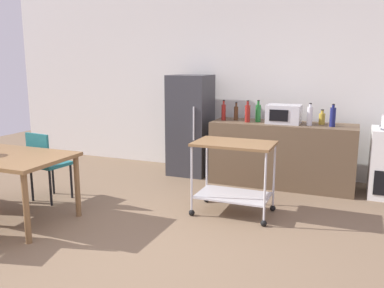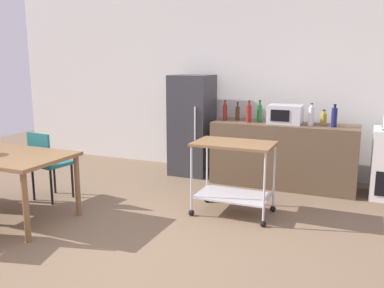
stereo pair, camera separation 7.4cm
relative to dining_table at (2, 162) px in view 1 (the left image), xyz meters
name	(u,v)px [view 1 (the left image)]	position (x,y,z in m)	size (l,w,h in m)	color
ground_plane	(137,249)	(1.73, -0.10, -0.67)	(12.00, 12.00, 0.00)	brown
back_wall	(234,81)	(1.73, 3.10, 0.78)	(8.40, 0.12, 2.90)	silver
kitchen_counter	(282,154)	(2.63, 2.50, -0.22)	(2.00, 0.64, 0.90)	brown
dining_table	(2,162)	(0.00, 0.00, 0.00)	(1.50, 0.90, 0.75)	brown
chair_teal	(46,161)	(0.01, 0.68, -0.15)	(0.45, 0.45, 0.89)	#1E666B
refrigerator	(191,125)	(1.18, 2.60, 0.10)	(0.60, 0.63, 1.55)	#333338
kitchen_cart	(234,166)	(2.32, 1.14, -0.10)	(0.91, 0.57, 0.85)	brown
bottle_sesame_oil	(224,112)	(1.76, 2.46, 0.35)	(0.06, 0.06, 0.30)	maroon
bottle_vinegar	(236,113)	(1.93, 2.55, 0.34)	(0.06, 0.06, 0.27)	#4C2D19
bottle_soda	(248,113)	(2.14, 2.40, 0.36)	(0.07, 0.07, 0.31)	maroon
bottle_wine	(258,113)	(2.27, 2.49, 0.36)	(0.08, 0.08, 0.31)	#1E6628
microwave	(284,114)	(2.64, 2.48, 0.36)	(0.46, 0.35, 0.26)	silver
bottle_hot_sauce	(310,116)	(3.00, 2.40, 0.36)	(0.07, 0.07, 0.30)	silver
bottle_sparkling_water	(322,118)	(3.14, 2.59, 0.31)	(0.08, 0.08, 0.21)	gold
bottle_soy_sauce	(333,117)	(3.29, 2.42, 0.36)	(0.08, 0.08, 0.30)	navy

